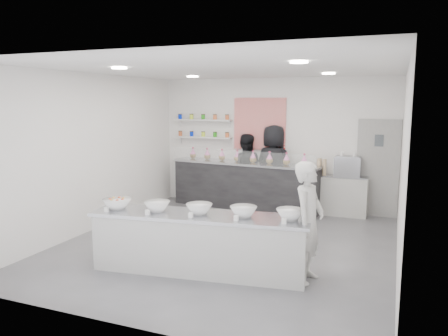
# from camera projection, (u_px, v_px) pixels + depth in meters

# --- Properties ---
(floor) EXTENTS (6.00, 6.00, 0.00)m
(floor) POSITION_uv_depth(u_px,v_px,m) (227.00, 245.00, 7.59)
(floor) COLOR #515156
(floor) RESTS_ON ground
(ceiling) EXTENTS (6.00, 6.00, 0.00)m
(ceiling) POSITION_uv_depth(u_px,v_px,m) (227.00, 69.00, 7.14)
(ceiling) COLOR white
(ceiling) RESTS_ON floor
(back_wall) EXTENTS (5.50, 0.00, 5.50)m
(back_wall) POSITION_uv_depth(u_px,v_px,m) (274.00, 144.00, 10.12)
(back_wall) COLOR white
(back_wall) RESTS_ON floor
(left_wall) EXTENTS (0.00, 6.00, 6.00)m
(left_wall) POSITION_uv_depth(u_px,v_px,m) (94.00, 152.00, 8.37)
(left_wall) COLOR white
(left_wall) RESTS_ON floor
(right_wall) EXTENTS (0.00, 6.00, 6.00)m
(right_wall) POSITION_uv_depth(u_px,v_px,m) (403.00, 169.00, 6.36)
(right_wall) COLOR white
(right_wall) RESTS_ON floor
(back_door) EXTENTS (0.88, 0.04, 2.10)m
(back_door) POSITION_uv_depth(u_px,v_px,m) (378.00, 168.00, 9.32)
(back_door) COLOR gray
(back_door) RESTS_ON floor
(pattern_panel) EXTENTS (1.25, 0.03, 1.20)m
(pattern_panel) POSITION_uv_depth(u_px,v_px,m) (260.00, 124.00, 10.16)
(pattern_panel) COLOR red
(pattern_panel) RESTS_ON back_wall
(jar_shelf_lower) EXTENTS (1.45, 0.22, 0.04)m
(jar_shelf_lower) POSITION_uv_depth(u_px,v_px,m) (204.00, 137.00, 10.65)
(jar_shelf_lower) COLOR silver
(jar_shelf_lower) RESTS_ON back_wall
(jar_shelf_upper) EXTENTS (1.45, 0.22, 0.04)m
(jar_shelf_upper) POSITION_uv_depth(u_px,v_px,m) (203.00, 120.00, 10.59)
(jar_shelf_upper) COLOR silver
(jar_shelf_upper) RESTS_ON back_wall
(preserve_jars) EXTENTS (1.45, 0.10, 0.56)m
(preserve_jars) POSITION_uv_depth(u_px,v_px,m) (203.00, 126.00, 10.59)
(preserve_jars) COLOR #D46331
(preserve_jars) RESTS_ON jar_shelf_lower
(downlight_0) EXTENTS (0.24, 0.24, 0.02)m
(downlight_0) POSITION_uv_depth(u_px,v_px,m) (119.00, 68.00, 6.73)
(downlight_0) COLOR white
(downlight_0) RESTS_ON ceiling
(downlight_1) EXTENTS (0.24, 0.24, 0.02)m
(downlight_1) POSITION_uv_depth(u_px,v_px,m) (299.00, 62.00, 5.71)
(downlight_1) COLOR white
(downlight_1) RESTS_ON ceiling
(downlight_2) EXTENTS (0.24, 0.24, 0.02)m
(downlight_2) POSITION_uv_depth(u_px,v_px,m) (193.00, 77.00, 9.12)
(downlight_2) COLOR white
(downlight_2) RESTS_ON ceiling
(downlight_3) EXTENTS (0.24, 0.24, 0.02)m
(downlight_3) POSITION_uv_depth(u_px,v_px,m) (329.00, 74.00, 8.10)
(downlight_3) COLOR white
(downlight_3) RESTS_ON ceiling
(prep_counter) EXTENTS (3.24, 1.14, 0.86)m
(prep_counter) POSITION_uv_depth(u_px,v_px,m) (200.00, 243.00, 6.35)
(prep_counter) COLOR #B5B5AF
(prep_counter) RESTS_ON floor
(back_bar) EXTENTS (3.55, 0.99, 1.09)m
(back_bar) POSITION_uv_depth(u_px,v_px,m) (245.00, 185.00, 10.11)
(back_bar) COLOR black
(back_bar) RESTS_ON floor
(sneeze_guard) EXTENTS (3.44, 0.36, 0.30)m
(sneeze_guard) POSITION_uv_depth(u_px,v_px,m) (239.00, 157.00, 9.73)
(sneeze_guard) COLOR white
(sneeze_guard) RESTS_ON back_bar
(espresso_ledge) EXTENTS (1.18, 0.38, 0.88)m
(espresso_ledge) POSITION_uv_depth(u_px,v_px,m) (339.00, 195.00, 9.51)
(espresso_ledge) COLOR #B5B5AF
(espresso_ledge) RESTS_ON floor
(espresso_machine) EXTENTS (0.55, 0.38, 0.42)m
(espresso_machine) POSITION_uv_depth(u_px,v_px,m) (348.00, 167.00, 9.36)
(espresso_machine) COLOR #93969E
(espresso_machine) RESTS_ON espresso_ledge
(cup_stacks) EXTENTS (0.24, 0.24, 0.35)m
(cup_stacks) POSITION_uv_depth(u_px,v_px,m) (322.00, 167.00, 9.56)
(cup_stacks) COLOR tan
(cup_stacks) RESTS_ON espresso_ledge
(prep_bowls) EXTENTS (3.02, 0.88, 0.15)m
(prep_bowls) POSITION_uv_depth(u_px,v_px,m) (199.00, 209.00, 6.27)
(prep_bowls) COLOR white
(prep_bowls) RESTS_ON prep_counter
(label_cards) EXTENTS (2.66, 0.04, 0.07)m
(label_cards) POSITION_uv_depth(u_px,v_px,m) (179.00, 220.00, 5.84)
(label_cards) COLOR white
(label_cards) RESTS_ON prep_counter
(cookie_bags) EXTENTS (2.96, 0.45, 0.28)m
(cookie_bags) POSITION_uv_depth(u_px,v_px,m) (245.00, 156.00, 10.00)
(cookie_bags) COLOR #FF70CA
(cookie_bags) RESTS_ON back_bar
(woman_prep) EXTENTS (0.50, 0.67, 1.68)m
(woman_prep) POSITION_uv_depth(u_px,v_px,m) (308.00, 222.00, 5.98)
(woman_prep) COLOR silver
(woman_prep) RESTS_ON floor
(staff_left) EXTENTS (0.96, 0.82, 1.72)m
(staff_left) POSITION_uv_depth(u_px,v_px,m) (245.00, 170.00, 10.32)
(staff_left) COLOR black
(staff_left) RESTS_ON floor
(staff_right) EXTENTS (1.07, 0.83, 1.94)m
(staff_right) POSITION_uv_depth(u_px,v_px,m) (273.00, 167.00, 10.05)
(staff_right) COLOR black
(staff_right) RESTS_ON floor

